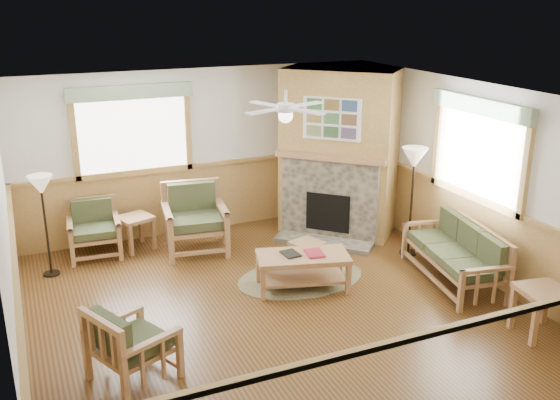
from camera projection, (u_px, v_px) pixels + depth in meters
name	position (u px, v px, depth m)	size (l,w,h in m)	color
floor	(273.00, 304.00, 8.05)	(6.00, 6.00, 0.01)	#513316
ceiling	(273.00, 95.00, 7.20)	(6.00, 6.00, 0.01)	white
wall_back	(201.00, 151.00, 10.23)	(6.00, 0.02, 2.70)	white
wall_front	(419.00, 315.00, 5.02)	(6.00, 0.02, 2.70)	white
wall_left	(8.00, 242.00, 6.48)	(0.02, 6.00, 2.70)	white
wall_right	(469.00, 177.00, 8.77)	(0.02, 6.00, 2.70)	white
wainscot	(273.00, 265.00, 7.88)	(6.00, 6.00, 1.10)	#AC8446
fireplace	(339.00, 152.00, 10.19)	(2.20, 2.20, 2.70)	#AC8446
window_back	(129.00, 83.00, 9.41)	(1.90, 0.16, 1.50)	white
window_right	(485.00, 96.00, 8.21)	(0.16, 1.90, 1.50)	white
ceiling_fan	(286.00, 93.00, 7.59)	(1.24, 1.24, 0.36)	white
sofa	(454.00, 253.00, 8.58)	(0.73, 1.79, 0.82)	#A3764C
armchair_back_left	(94.00, 230.00, 9.42)	(0.75, 0.75, 0.84)	#A3764C
armchair_back_right	(195.00, 219.00, 9.57)	(0.92, 0.92, 1.03)	#A3764C
armchair_left	(133.00, 342.00, 6.38)	(0.74, 0.74, 0.83)	#A3764C
coffee_table	(303.00, 271.00, 8.41)	(1.23, 0.61, 0.49)	#A3764C
end_table_chairs	(136.00, 233.00, 9.71)	(0.48, 0.46, 0.54)	#A3764C
end_table_sofa	(540.00, 312.00, 7.24)	(0.53, 0.51, 0.59)	#A3764C
footstool	(307.00, 253.00, 9.17)	(0.41, 0.41, 0.35)	#A3764C
braided_rug	(301.00, 278.00, 8.76)	(1.83, 1.83, 0.01)	brown
floor_lamp_left	(46.00, 226.00, 8.66)	(0.34, 0.34, 1.48)	black
floor_lamp_right	(412.00, 202.00, 9.35)	(0.39, 0.39, 1.68)	black
book_red	(315.00, 252.00, 8.34)	(0.22, 0.30, 0.03)	maroon
book_dark	(290.00, 253.00, 8.33)	(0.20, 0.27, 0.03)	black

